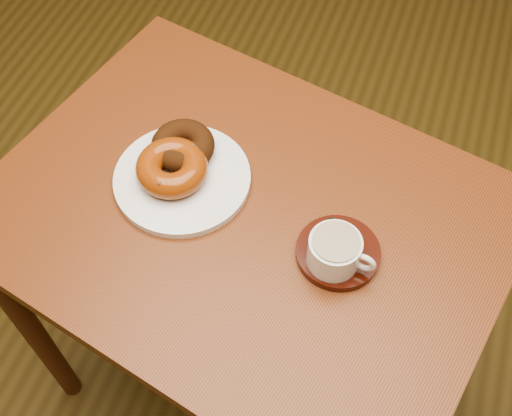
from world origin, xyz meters
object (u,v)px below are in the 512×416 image
(cafe_table, at_px, (246,250))
(donut_plate, at_px, (182,179))
(saucer, at_px, (338,252))
(coffee_cup, at_px, (335,251))

(cafe_table, distance_m, donut_plate, 0.18)
(cafe_table, bearing_deg, saucer, 3.02)
(saucer, height_order, coffee_cup, coffee_cup)
(saucer, bearing_deg, coffee_cup, -97.36)
(cafe_table, distance_m, saucer, 0.22)
(cafe_table, xyz_separation_m, coffee_cup, (0.17, -0.05, 0.17))
(cafe_table, relative_size, coffee_cup, 8.97)
(saucer, relative_size, coffee_cup, 1.24)
(donut_plate, xyz_separation_m, coffee_cup, (0.29, -0.08, 0.04))
(saucer, bearing_deg, cafe_table, 169.95)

